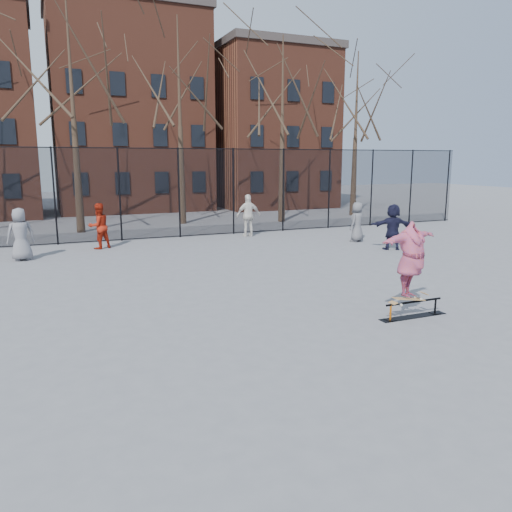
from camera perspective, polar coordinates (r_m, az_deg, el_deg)
name	(u,v)px	position (r m, az deg, el deg)	size (l,w,h in m)	color
ground	(282,327)	(10.64, 2.94, -8.15)	(100.00, 100.00, 0.00)	slate
skate_rail	(413,311)	(11.80, 17.54, -5.97)	(1.70, 0.26, 0.37)	black
skateboard	(409,299)	(11.63, 17.06, -4.76)	(0.85, 0.20, 0.10)	#A87843
skater	(411,260)	(11.43, 17.31, -0.47)	(2.06, 0.56, 1.67)	#3E388D
bystander_grey	(20,234)	(19.18, -25.33, 2.26)	(0.90, 0.59, 1.85)	slate
bystander_red	(99,226)	(20.62, -17.52, 3.28)	(0.87, 0.68, 1.80)	#9B1E0D
bystander_white	(248,215)	(22.85, -0.87, 4.65)	(1.13, 0.47, 1.93)	silver
bystander_navy	(393,227)	(20.18, 15.35, 3.23)	(1.67, 0.53, 1.80)	black
bystander_extra	(357,222)	(21.85, 11.49, 3.84)	(0.83, 0.54, 1.70)	#5D5C61
fence	(152,193)	(22.51, -11.80, 7.12)	(34.03, 0.07, 4.00)	black
tree_row	(126,79)	(26.78, -14.66, 18.96)	(33.66, 7.46, 10.67)	black
rowhouses	(121,120)	(35.49, -15.19, 14.79)	(29.00, 7.00, 13.00)	brown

